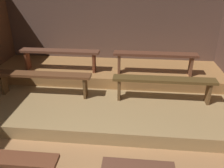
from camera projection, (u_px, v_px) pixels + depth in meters
name	position (u px, v px, depth m)	size (l,w,h in m)	color
ground	(100.00, 120.00, 4.44)	(6.09, 5.01, 0.08)	#9C6D44
wall_back	(111.00, 34.00, 5.85)	(6.09, 0.06, 2.24)	brown
platform_lower	(104.00, 96.00, 4.98)	(5.29, 2.86, 0.25)	#997A4D
platform_middle	(108.00, 72.00, 5.55)	(5.29, 1.34, 0.25)	#A4713E
bench_floor_left	(24.00, 166.00, 2.88)	(0.87, 0.25, 0.48)	brown
bench_lower_left	(43.00, 77.00, 4.60)	(1.95, 0.25, 0.48)	brown
bench_lower_right	(164.00, 82.00, 4.38)	(1.95, 0.25, 0.48)	#543C1C
bench_middle_left	(60.00, 54.00, 5.16)	(1.80, 0.25, 0.48)	brown
bench_middle_right	(155.00, 57.00, 4.97)	(1.80, 0.25, 0.48)	brown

